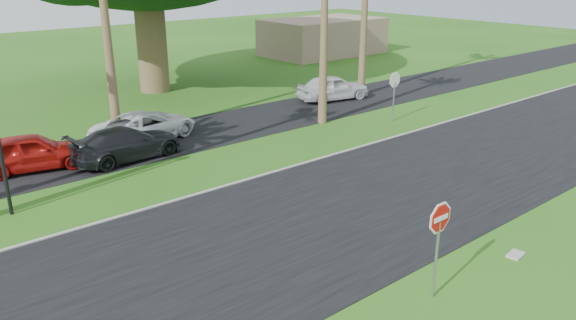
{
  "coord_description": "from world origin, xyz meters",
  "views": [
    {
      "loc": [
        -9.64,
        -9.73,
        7.66
      ],
      "look_at": [
        0.89,
        2.93,
        1.8
      ],
      "focal_mm": 35.0,
      "sensor_mm": 36.0,
      "label": 1
    }
  ],
  "objects_px": {
    "stop_sign_far": "(394,86)",
    "car_pickup": "(333,88)",
    "stop_sign_near": "(439,231)",
    "car_red": "(32,152)",
    "car_minivan": "(145,126)",
    "car_dark": "(126,144)"
  },
  "relations": [
    {
      "from": "car_red",
      "to": "stop_sign_far",
      "type": "bearing_deg",
      "value": -91.32
    },
    {
      "from": "stop_sign_near",
      "to": "stop_sign_far",
      "type": "relative_size",
      "value": 1.0
    },
    {
      "from": "stop_sign_far",
      "to": "car_red",
      "type": "distance_m",
      "value": 16.76
    },
    {
      "from": "car_red",
      "to": "car_minivan",
      "type": "distance_m",
      "value": 5.08
    },
    {
      "from": "car_dark",
      "to": "car_minivan",
      "type": "relative_size",
      "value": 0.94
    },
    {
      "from": "stop_sign_far",
      "to": "car_pickup",
      "type": "height_order",
      "value": "stop_sign_far"
    },
    {
      "from": "car_red",
      "to": "car_minivan",
      "type": "xyz_separation_m",
      "value": [
        5.04,
        0.63,
        -0.04
      ]
    },
    {
      "from": "stop_sign_near",
      "to": "car_red",
      "type": "xyz_separation_m",
      "value": [
        -4.68,
        15.25,
        -1.05
      ]
    },
    {
      "from": "stop_sign_near",
      "to": "car_dark",
      "type": "relative_size",
      "value": 0.57
    },
    {
      "from": "car_minivan",
      "to": "stop_sign_far",
      "type": "bearing_deg",
      "value": -128.23
    },
    {
      "from": "stop_sign_far",
      "to": "car_pickup",
      "type": "relative_size",
      "value": 0.62
    },
    {
      "from": "car_dark",
      "to": "car_minivan",
      "type": "distance_m",
      "value": 2.51
    },
    {
      "from": "car_red",
      "to": "car_dark",
      "type": "xyz_separation_m",
      "value": [
        3.31,
        -1.18,
        -0.05
      ]
    },
    {
      "from": "car_red",
      "to": "car_minivan",
      "type": "bearing_deg",
      "value": -69.45
    },
    {
      "from": "stop_sign_far",
      "to": "car_minivan",
      "type": "xyz_separation_m",
      "value": [
        -11.13,
        4.88,
        -1.09
      ]
    },
    {
      "from": "stop_sign_far",
      "to": "car_red",
      "type": "height_order",
      "value": "stop_sign_far"
    },
    {
      "from": "stop_sign_far",
      "to": "car_dark",
      "type": "relative_size",
      "value": 0.57
    },
    {
      "from": "car_red",
      "to": "car_dark",
      "type": "height_order",
      "value": "car_red"
    },
    {
      "from": "car_dark",
      "to": "car_pickup",
      "type": "height_order",
      "value": "car_pickup"
    },
    {
      "from": "car_pickup",
      "to": "car_dark",
      "type": "bearing_deg",
      "value": 110.44
    },
    {
      "from": "stop_sign_near",
      "to": "car_pickup",
      "type": "distance_m",
      "value": 20.35
    },
    {
      "from": "car_red",
      "to": "car_pickup",
      "type": "distance_m",
      "value": 17.01
    }
  ]
}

